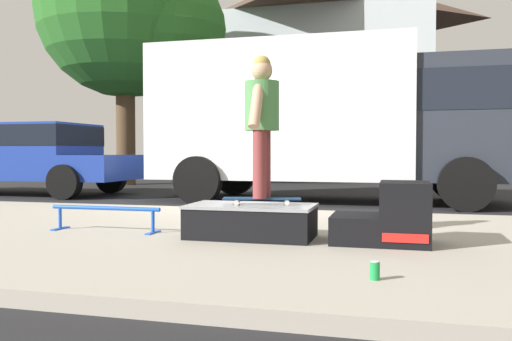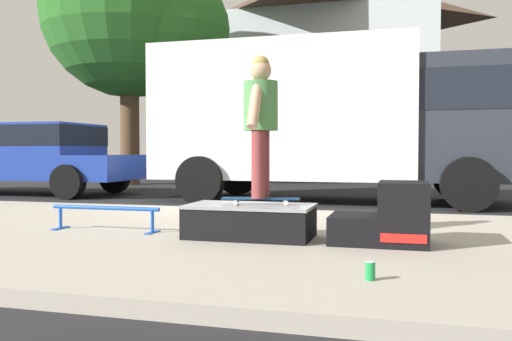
# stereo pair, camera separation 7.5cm
# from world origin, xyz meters

# --- Properties ---
(ground_plane) EXTENTS (140.00, 140.00, 0.00)m
(ground_plane) POSITION_xyz_m (0.00, 0.00, 0.00)
(ground_plane) COLOR black
(sidewalk_slab) EXTENTS (50.00, 5.00, 0.12)m
(sidewalk_slab) POSITION_xyz_m (0.00, -3.00, 0.06)
(sidewalk_slab) COLOR #A8A093
(sidewalk_slab) RESTS_ON ground
(skate_box) EXTENTS (1.26, 0.69, 0.33)m
(skate_box) POSITION_xyz_m (1.00, -3.16, 0.30)
(skate_box) COLOR black
(skate_box) RESTS_ON sidewalk_slab
(kicker_ramp) EXTENTS (0.90, 0.64, 0.58)m
(kicker_ramp) POSITION_xyz_m (2.34, -3.16, 0.36)
(kicker_ramp) COLOR black
(kicker_ramp) RESTS_ON sidewalk_slab
(grind_rail) EXTENTS (1.29, 0.28, 0.27)m
(grind_rail) POSITION_xyz_m (-0.66, -3.14, 0.32)
(grind_rail) COLOR blue
(grind_rail) RESTS_ON sidewalk_slab
(skateboard) EXTENTS (0.81, 0.37, 0.07)m
(skateboard) POSITION_xyz_m (1.10, -3.13, 0.51)
(skateboard) COLOR navy
(skateboard) RESTS_ON skate_box
(skater_kid) EXTENTS (0.34, 0.73, 1.42)m
(skater_kid) POSITION_xyz_m (1.10, -3.13, 1.36)
(skater_kid) COLOR brown
(skater_kid) RESTS_ON skateboard
(soda_can) EXTENTS (0.07, 0.07, 0.13)m
(soda_can) POSITION_xyz_m (2.27, -4.66, 0.18)
(soda_can) COLOR #198C3F
(soda_can) RESTS_ON sidewalk_slab
(box_truck) EXTENTS (6.91, 2.63, 3.05)m
(box_truck) POSITION_xyz_m (1.19, 2.20, 1.70)
(box_truck) COLOR silver
(box_truck) RESTS_ON ground
(pickup_truck_blue) EXTENTS (5.70, 2.09, 1.61)m
(pickup_truck_blue) POSITION_xyz_m (-5.93, 2.17, 0.89)
(pickup_truck_blue) COLOR #1E3899
(pickup_truck_blue) RESTS_ON ground
(street_tree_main) EXTENTS (5.60, 5.09, 7.69)m
(street_tree_main) POSITION_xyz_m (-5.10, 6.07, 4.98)
(street_tree_main) COLOR brown
(street_tree_main) RESTS_ON ground
(house_behind) EXTENTS (9.54, 8.23, 8.40)m
(house_behind) POSITION_xyz_m (-0.92, 13.41, 4.24)
(house_behind) COLOR silver
(house_behind) RESTS_ON ground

